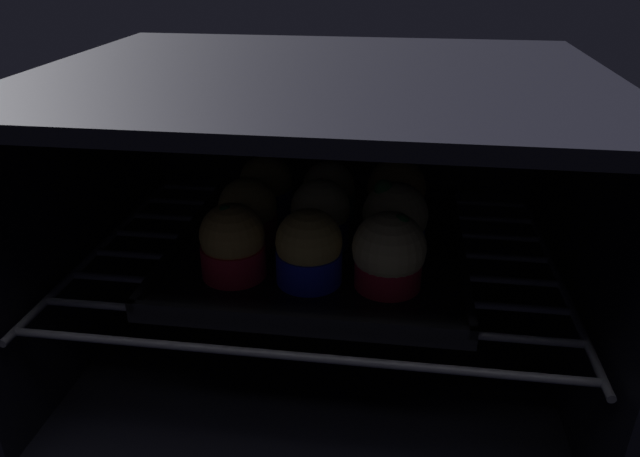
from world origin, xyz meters
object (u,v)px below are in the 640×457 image
at_px(muffin_row0_col0, 233,243).
at_px(muffin_row2_col1, 327,193).
at_px(muffin_row1_col2, 395,220).
at_px(muffin_row2_col2, 396,193).
at_px(muffin_row0_col2, 389,254).
at_px(baking_tray, 320,248).
at_px(muffin_row1_col0, 248,214).
at_px(muffin_row1_col1, 321,216).
at_px(muffin_row0_col1, 311,249).
at_px(muffin_row2_col0, 266,188).

distance_m(muffin_row0_col0, muffin_row2_col1, 0.18).
xyz_separation_m(muffin_row1_col2, muffin_row2_col2, (0.00, 0.08, -0.00)).
distance_m(muffin_row0_col0, muffin_row0_col2, 0.16).
distance_m(baking_tray, muffin_row1_col0, 0.09).
distance_m(muffin_row0_col0, muffin_row1_col1, 0.12).
bearing_deg(muffin_row0_col0, muffin_row1_col1, 45.65).
bearing_deg(muffin_row0_col0, baking_tray, 45.01).
xyz_separation_m(muffin_row1_col0, muffin_row2_col2, (0.17, 0.08, 0.00)).
bearing_deg(muffin_row2_col1, muffin_row1_col0, -135.44).
xyz_separation_m(muffin_row0_col0, muffin_row2_col2, (0.17, 0.16, -0.00)).
height_order(muffin_row0_col1, muffin_row1_col0, muffin_row0_col1).
bearing_deg(muffin_row2_col0, muffin_row1_col2, -26.40).
bearing_deg(muffin_row2_col2, muffin_row2_col1, -178.70).
relative_size(muffin_row0_col0, muffin_row0_col1, 1.02).
bearing_deg(muffin_row1_col2, muffin_row0_col2, -92.66).
bearing_deg(muffin_row1_col1, muffin_row1_col0, -177.07).
xyz_separation_m(muffin_row1_col0, muffin_row1_col1, (0.09, 0.00, 0.00)).
relative_size(muffin_row0_col2, muffin_row2_col0, 1.06).
xyz_separation_m(baking_tray, muffin_row0_col0, (-0.08, -0.08, 0.04)).
bearing_deg(muffin_row0_col1, baking_tray, 91.44).
xyz_separation_m(baking_tray, muffin_row0_col2, (0.08, -0.08, 0.04)).
bearing_deg(muffin_row2_col0, muffin_row1_col1, -43.93).
bearing_deg(muffin_row0_col1, muffin_row1_col2, 44.48).
xyz_separation_m(muffin_row0_col1, muffin_row0_col2, (0.08, 0.00, -0.00)).
height_order(muffin_row2_col0, muffin_row2_col2, muffin_row2_col2).
xyz_separation_m(muffin_row0_col0, muffin_row1_col0, (-0.00, 0.08, -0.00)).
distance_m(muffin_row1_col0, muffin_row1_col2, 0.17).
relative_size(muffin_row1_col2, muffin_row2_col2, 1.07).
relative_size(muffin_row0_col0, muffin_row2_col0, 1.06).
bearing_deg(baking_tray, muffin_row0_col0, -134.99).
bearing_deg(muffin_row2_col2, muffin_row0_col0, -135.65).
xyz_separation_m(muffin_row2_col0, muffin_row2_col2, (0.17, -0.00, 0.00)).
height_order(muffin_row0_col2, muffin_row2_col1, muffin_row0_col2).
distance_m(baking_tray, muffin_row2_col2, 0.13).
distance_m(baking_tray, muffin_row1_col2, 0.10).
bearing_deg(muffin_row1_col1, muffin_row2_col1, 92.21).
distance_m(muffin_row1_col0, muffin_row2_col1, 0.12).
xyz_separation_m(muffin_row0_col0, muffin_row1_col1, (0.08, 0.08, -0.00)).
bearing_deg(muffin_row1_col0, muffin_row2_col1, 44.56).
xyz_separation_m(muffin_row1_col1, muffin_row2_col1, (-0.00, 0.08, -0.00)).
bearing_deg(muffin_row0_col0, muffin_row2_col0, 90.28).
bearing_deg(muffin_row0_col1, muffin_row0_col2, 1.21).
height_order(muffin_row1_col0, muffin_row2_col0, muffin_row1_col0).
bearing_deg(muffin_row2_col0, baking_tray, -45.15).
distance_m(muffin_row2_col0, muffin_row2_col1, 0.08).
relative_size(muffin_row0_col0, muffin_row2_col1, 1.10).
bearing_deg(muffin_row0_col2, muffin_row1_col1, 134.08).
distance_m(muffin_row0_col0, muffin_row2_col0, 0.16).
bearing_deg(muffin_row1_col0, muffin_row0_col2, -25.42).
bearing_deg(muffin_row1_col2, muffin_row1_col1, 177.72).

